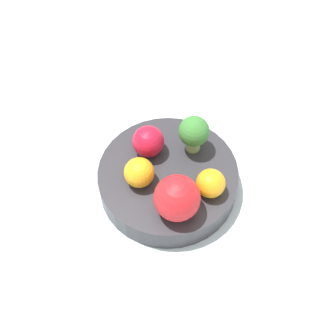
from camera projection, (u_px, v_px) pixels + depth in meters
ground_plane at (168, 194)px, 0.73m from camera, size 6.00×6.00×0.00m
table_surface at (168, 190)px, 0.72m from camera, size 1.20×1.20×0.02m
bowl at (168, 179)px, 0.69m from camera, size 0.21×0.21×0.04m
broccoli at (194, 133)px, 0.67m from camera, size 0.05×0.05×0.06m
apple_red at (148, 141)px, 0.68m from camera, size 0.05×0.05×0.05m
apple_green at (174, 199)px, 0.62m from camera, size 0.06×0.06×0.06m
orange_front at (139, 173)px, 0.65m from camera, size 0.04×0.04×0.04m
orange_back at (211, 183)px, 0.64m from camera, size 0.04×0.04×0.04m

